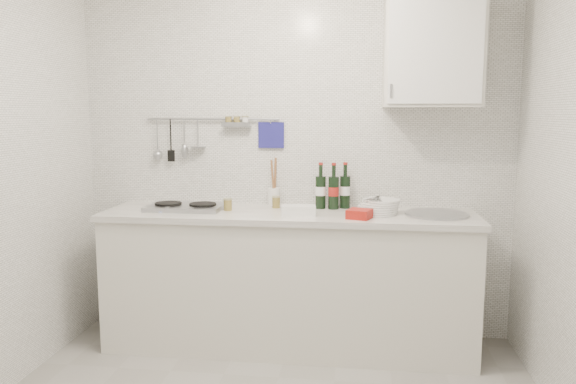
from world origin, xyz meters
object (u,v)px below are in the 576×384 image
object	(u,v)px
wine_bottles	(333,186)
utensil_crock	(274,194)
wall_cabinet	(432,51)
plate_stack_sink	(378,207)
plate_stack_hob	(167,208)

from	to	relation	value
wine_bottles	utensil_crock	size ratio (longest dim) A/B	0.92
wall_cabinet	utensil_crock	xyz separation A→B (m)	(-1.03, 0.11, -0.95)
plate_stack_sink	utensil_crock	xyz separation A→B (m)	(-0.72, 0.23, 0.03)
plate_stack_hob	plate_stack_sink	size ratio (longest dim) A/B	0.83
plate_stack_sink	utensil_crock	bearing A→B (deg)	162.07
wine_bottles	wall_cabinet	bearing A→B (deg)	-4.34
wall_cabinet	wine_bottles	bearing A→B (deg)	175.66
wine_bottles	utensil_crock	bearing A→B (deg)	170.87
wall_cabinet	utensil_crock	world-z (taller)	wall_cabinet
plate_stack_hob	wine_bottles	world-z (taller)	wine_bottles
plate_stack_sink	wine_bottles	size ratio (longest dim) A/B	0.94
wall_cabinet	wine_bottles	xyz separation A→B (m)	(-0.62, 0.05, -0.87)
wall_cabinet	plate_stack_sink	xyz separation A→B (m)	(-0.32, -0.12, -0.98)
wine_bottles	plate_stack_sink	bearing A→B (deg)	-28.83
wall_cabinet	utensil_crock	bearing A→B (deg)	173.72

